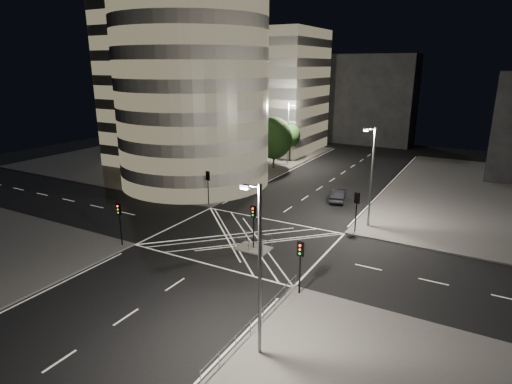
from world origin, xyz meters
The scene contains 24 objects.
ground centered at (0.00, 0.00, 0.00)m, with size 120.00×120.00×0.00m, color black.
sidewalk_far_left centered at (-29.00, 27.00, 0.07)m, with size 42.00×42.00×0.15m, color #53504E.
central_island centered at (2.00, -1.50, 0.07)m, with size 3.00×2.00×0.15m, color slate.
office_tower_curved centered at (-20.74, 18.74, 12.65)m, with size 30.00×29.00×27.20m.
office_block_rear centered at (-22.00, 42.00, 11.15)m, with size 24.00×16.00×22.00m, color gray.
building_far_end centered at (-4.00, 58.00, 9.00)m, with size 18.00×8.00×18.00m, color black.
tree_a centered at (-10.50, 9.00, 5.07)m, with size 4.90×4.90×7.74m.
tree_b centered at (-10.50, 15.00, 4.84)m, with size 4.78×4.78×7.45m.
tree_c centered at (-10.50, 21.00, 4.71)m, with size 3.67×3.67×6.69m.
tree_d centered at (-10.50, 27.00, 4.92)m, with size 5.72×5.72×8.07m.
tree_e centered at (-10.50, 33.00, 4.57)m, with size 3.49×3.49×6.44m.
traffic_signal_fl centered at (-8.80, 6.80, 2.91)m, with size 0.55×0.22×4.00m.
traffic_signal_nl centered at (-8.80, -6.80, 2.91)m, with size 0.55×0.22×4.00m.
traffic_signal_fr centered at (8.80, 6.80, 2.91)m, with size 0.55×0.22×4.00m.
traffic_signal_nr centered at (8.80, -6.80, 2.91)m, with size 0.55×0.22×4.00m.
traffic_signal_island centered at (2.00, -1.50, 2.91)m, with size 0.55×0.22×4.00m.
street_lamp_left_near centered at (-9.44, 12.00, 5.54)m, with size 1.25×0.25×10.00m.
street_lamp_left_far centered at (-9.44, 30.00, 5.54)m, with size 1.25×0.25×10.00m.
street_lamp_right_far centered at (9.44, 9.00, 5.54)m, with size 1.25×0.25×10.00m.
street_lamp_right_near centered at (9.44, -14.00, 5.54)m, with size 1.25×0.25×10.00m.
railing_near_right centered at (8.30, -12.15, 0.70)m, with size 0.06×11.70×1.10m, color slate.
railing_island_south centered at (2.00, -2.40, 0.70)m, with size 2.80×0.06×1.10m, color slate.
railing_island_north centered at (2.00, -0.60, 0.70)m, with size 2.80×0.06×1.10m, color slate.
sedan centered at (3.94, 15.87, 0.76)m, with size 1.61×4.63×1.53m, color black.
Camera 1 is at (19.50, -32.26, 15.95)m, focal length 30.00 mm.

